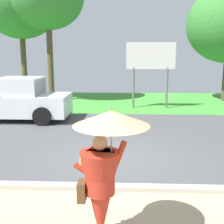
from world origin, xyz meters
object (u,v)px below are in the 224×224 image
(monk_pedestrian, at_px, (103,171))
(pickup_truck, at_px, (11,100))
(tree_left_far, at_px, (20,4))
(roadside_billboard, at_px, (151,61))

(monk_pedestrian, height_order, pickup_truck, monk_pedestrian)
(pickup_truck, height_order, tree_left_far, tree_left_far)
(monk_pedestrian, bearing_deg, tree_left_far, 102.51)
(monk_pedestrian, height_order, tree_left_far, tree_left_far)
(monk_pedestrian, bearing_deg, pickup_truck, 109.13)
(tree_left_far, bearing_deg, roadside_billboard, -25.50)
(pickup_truck, relative_size, tree_left_far, 0.62)
(monk_pedestrian, distance_m, roadside_billboard, 11.70)
(pickup_truck, height_order, roadside_billboard, roadside_billboard)
(monk_pedestrian, relative_size, tree_left_far, 0.25)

